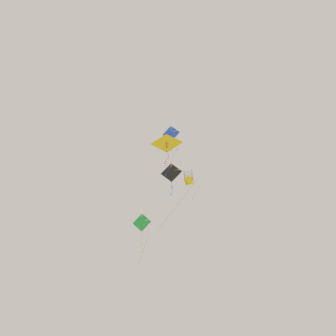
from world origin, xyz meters
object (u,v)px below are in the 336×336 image
kite_diamond_mid_left (171,173)px  kite_box_far_centre (189,177)px  kite_diamond_highest (142,223)px  kite_delta_upper_right (167,144)px  kite_diamond_near_right (171,134)px

kite_diamond_mid_left → kite_box_far_centre: kite_diamond_mid_left is taller
kite_diamond_highest → kite_delta_upper_right: bearing=-52.7°
kite_diamond_highest → kite_diamond_mid_left: size_ratio=0.62×
kite_diamond_mid_left → kite_delta_upper_right: size_ratio=1.41×
kite_diamond_mid_left → kite_diamond_highest: bearing=146.5°
kite_diamond_near_right → kite_box_far_centre: bearing=-53.6°
kite_delta_upper_right → kite_box_far_centre: bearing=16.0°
kite_box_far_centre → kite_diamond_mid_left: bearing=156.5°
kite_diamond_near_right → kite_diamond_mid_left: kite_diamond_near_right is taller
kite_diamond_mid_left → kite_box_far_centre: 2.65m
kite_box_far_centre → kite_delta_upper_right: (-2.22, -0.03, 4.28)m
kite_diamond_highest → kite_diamond_near_right: size_ratio=0.77×
kite_diamond_highest → kite_delta_upper_right: 8.66m
kite_box_far_centre → kite_delta_upper_right: kite_delta_upper_right is taller
kite_diamond_highest → kite_diamond_mid_left: 5.98m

